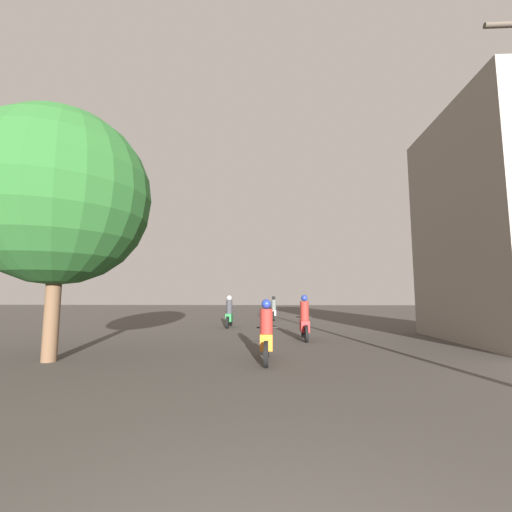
{
  "coord_description": "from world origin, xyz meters",
  "views": [
    {
      "loc": [
        -0.04,
        -1.31,
        1.61
      ],
      "look_at": [
        -0.91,
        16.67,
        3.72
      ],
      "focal_mm": 24.0,
      "sensor_mm": 36.0,
      "label": 1
    }
  ],
  "objects_px": {
    "motorcycle_white": "(274,311)",
    "street_tree": "(60,197)",
    "motorcycle_orange": "(266,336)",
    "motorcycle_red": "(304,322)",
    "motorcycle_green": "(229,315)",
    "building_right_near": "(511,223)"
  },
  "relations": [
    {
      "from": "motorcycle_white",
      "to": "street_tree",
      "type": "xyz_separation_m",
      "value": [
        -5.6,
        -14.88,
        3.54
      ]
    },
    {
      "from": "street_tree",
      "to": "motorcycle_orange",
      "type": "bearing_deg",
      "value": 2.99
    },
    {
      "from": "motorcycle_red",
      "to": "street_tree",
      "type": "bearing_deg",
      "value": -142.99
    },
    {
      "from": "street_tree",
      "to": "motorcycle_green",
      "type": "bearing_deg",
      "value": 70.93
    },
    {
      "from": "motorcycle_white",
      "to": "street_tree",
      "type": "distance_m",
      "value": 16.29
    },
    {
      "from": "building_right_near",
      "to": "motorcycle_green",
      "type": "bearing_deg",
      "value": 153.2
    },
    {
      "from": "motorcycle_orange",
      "to": "street_tree",
      "type": "xyz_separation_m",
      "value": [
        -5.38,
        -0.28,
        3.55
      ]
    },
    {
      "from": "motorcycle_green",
      "to": "motorcycle_white",
      "type": "height_order",
      "value": "motorcycle_green"
    },
    {
      "from": "motorcycle_orange",
      "to": "building_right_near",
      "type": "height_order",
      "value": "building_right_near"
    },
    {
      "from": "street_tree",
      "to": "building_right_near",
      "type": "bearing_deg",
      "value": 15.98
    },
    {
      "from": "motorcycle_green",
      "to": "building_right_near",
      "type": "xyz_separation_m",
      "value": [
        10.8,
        -5.46,
        3.56
      ]
    },
    {
      "from": "motorcycle_green",
      "to": "street_tree",
      "type": "xyz_separation_m",
      "value": [
        -3.28,
        -9.49,
        3.53
      ]
    },
    {
      "from": "motorcycle_red",
      "to": "motorcycle_white",
      "type": "relative_size",
      "value": 1.03
    },
    {
      "from": "motorcycle_orange",
      "to": "motorcycle_white",
      "type": "relative_size",
      "value": 1.07
    },
    {
      "from": "motorcycle_red",
      "to": "building_right_near",
      "type": "height_order",
      "value": "building_right_near"
    },
    {
      "from": "motorcycle_white",
      "to": "street_tree",
      "type": "relative_size",
      "value": 0.29
    },
    {
      "from": "motorcycle_red",
      "to": "motorcycle_green",
      "type": "height_order",
      "value": "motorcycle_red"
    },
    {
      "from": "motorcycle_orange",
      "to": "motorcycle_white",
      "type": "height_order",
      "value": "motorcycle_white"
    },
    {
      "from": "building_right_near",
      "to": "motorcycle_red",
      "type": "bearing_deg",
      "value": 176.22
    },
    {
      "from": "building_right_near",
      "to": "street_tree",
      "type": "bearing_deg",
      "value": -164.02
    },
    {
      "from": "motorcycle_orange",
      "to": "motorcycle_red",
      "type": "height_order",
      "value": "motorcycle_red"
    },
    {
      "from": "motorcycle_orange",
      "to": "street_tree",
      "type": "distance_m",
      "value": 6.45
    }
  ]
}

